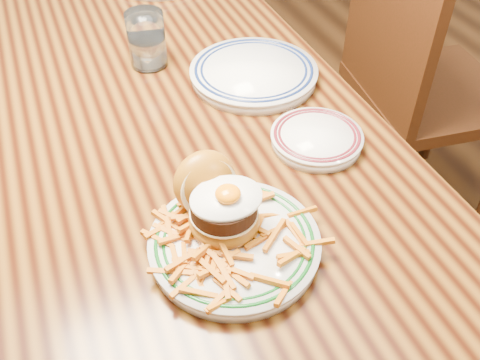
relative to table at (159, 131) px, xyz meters
name	(u,v)px	position (x,y,z in m)	size (l,w,h in m)	color
floor	(180,298)	(0.00, 0.00, -0.66)	(6.00, 6.00, 0.00)	black
table	(159,131)	(0.00, 0.00, 0.00)	(0.85, 1.60, 0.75)	black
chair_right	(415,82)	(0.84, 0.13, -0.15)	(0.50, 0.50, 0.96)	#38170B
main_plate	(229,229)	(0.00, -0.44, 0.12)	(0.27, 0.29, 0.13)	silver
side_plate	(317,138)	(0.25, -0.27, 0.10)	(0.18, 0.19, 0.03)	silver
rear_plate	(254,73)	(0.23, -0.01, 0.11)	(0.29, 0.29, 0.03)	silver
water_glass	(147,43)	(0.03, 0.15, 0.15)	(0.09, 0.09, 0.13)	white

